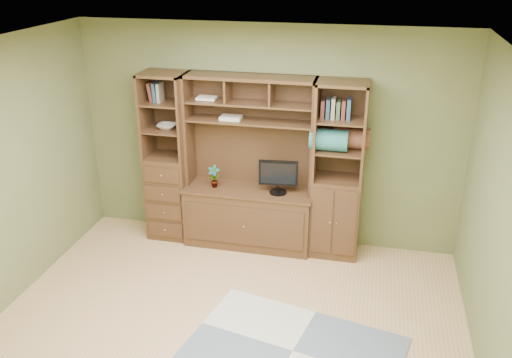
% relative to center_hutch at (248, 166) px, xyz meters
% --- Properties ---
extents(room, '(4.60, 4.10, 2.64)m').
position_rel_center_hutch_xyz_m(room, '(0.17, -1.73, 0.28)').
color(room, tan).
rests_on(room, ground).
extents(center_hutch, '(1.54, 0.53, 2.05)m').
position_rel_center_hutch_xyz_m(center_hutch, '(0.00, 0.00, 0.00)').
color(center_hutch, '#482D19').
rests_on(center_hutch, ground).
extents(left_tower, '(0.50, 0.45, 2.05)m').
position_rel_center_hutch_xyz_m(left_tower, '(-1.00, 0.04, 0.00)').
color(left_tower, '#482D19').
rests_on(left_tower, ground).
extents(right_tower, '(0.55, 0.45, 2.05)m').
position_rel_center_hutch_xyz_m(right_tower, '(1.02, 0.04, 0.00)').
color(right_tower, '#482D19').
rests_on(right_tower, ground).
extents(rug, '(2.10, 1.62, 0.01)m').
position_rel_center_hutch_xyz_m(rug, '(0.84, -1.81, -1.02)').
color(rug, '#999E9E').
rests_on(rug, ground).
extents(monitor, '(0.46, 0.24, 0.55)m').
position_rel_center_hutch_xyz_m(monitor, '(0.36, -0.03, -0.02)').
color(monitor, black).
rests_on(monitor, center_hutch).
extents(orchid, '(0.14, 0.10, 0.27)m').
position_rel_center_hutch_xyz_m(orchid, '(-0.41, -0.03, -0.16)').
color(orchid, '#994234').
rests_on(orchid, center_hutch).
extents(magazines, '(0.24, 0.18, 0.04)m').
position_rel_center_hutch_xyz_m(magazines, '(-0.22, 0.09, 0.53)').
color(magazines, beige).
rests_on(magazines, center_hutch).
extents(bowl, '(0.22, 0.22, 0.05)m').
position_rel_center_hutch_xyz_m(bowl, '(-0.99, 0.04, 0.39)').
color(bowl, beige).
rests_on(bowl, left_tower).
extents(blanket_teal, '(0.41, 0.24, 0.24)m').
position_rel_center_hutch_xyz_m(blanket_teal, '(0.91, -0.01, 0.38)').
color(blanket_teal, '#286B68').
rests_on(blanket_teal, right_tower).
extents(blanket_red, '(0.41, 0.23, 0.23)m').
position_rel_center_hutch_xyz_m(blanket_red, '(1.14, 0.12, 0.38)').
color(blanket_red, brown).
rests_on(blanket_red, right_tower).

